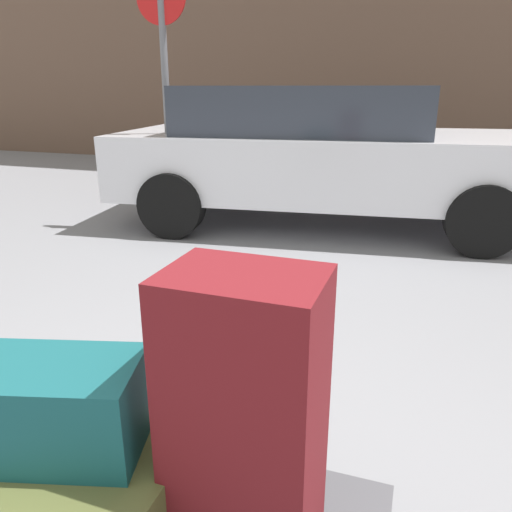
# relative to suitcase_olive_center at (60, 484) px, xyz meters

# --- Properties ---
(suitcase_olive_center) EXTENTS (0.65, 0.44, 0.23)m
(suitcase_olive_center) POSITION_rel_suitcase_olive_center_xyz_m (0.00, 0.00, 0.00)
(suitcase_olive_center) COLOR #4C5128
(suitcase_olive_center) RESTS_ON luggage_cart
(suitcase_maroon_front_right) EXTENTS (0.34, 0.25, 0.71)m
(suitcase_maroon_front_right) POSITION_rel_suitcase_olive_center_xyz_m (0.46, 0.09, 0.24)
(suitcase_maroon_front_right) COLOR maroon
(suitcase_maroon_front_right) RESTS_ON luggage_cart
(duffel_bag_teal_topmost_pile) EXTENTS (0.49, 0.35, 0.23)m
(duffel_bag_teal_topmost_pile) POSITION_rel_suitcase_olive_center_xyz_m (0.00, 0.00, 0.23)
(duffel_bag_teal_topmost_pile) COLOR #144C51
(duffel_bag_teal_topmost_pile) RESTS_ON suitcase_olive_center
(parked_car) EXTENTS (4.48, 2.31, 1.42)m
(parked_car) POSITION_rel_suitcase_olive_center_xyz_m (-0.25, 4.43, 0.30)
(parked_car) COLOR silver
(parked_car) RESTS_ON ground_plane
(no_parking_sign) EXTENTS (0.50, 0.07, 2.46)m
(no_parking_sign) POSITION_rel_suitcase_olive_center_xyz_m (-1.70, 3.82, 1.06)
(no_parking_sign) COLOR slate
(no_parking_sign) RESTS_ON ground_plane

